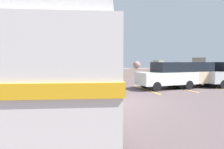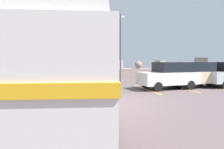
# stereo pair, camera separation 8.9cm
# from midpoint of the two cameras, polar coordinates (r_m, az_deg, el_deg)

# --- Properties ---
(ground) EXTENTS (32.00, 26.00, 0.02)m
(ground) POSITION_cam_midpoint_polar(r_m,az_deg,el_deg) (9.21, 1.56, -8.31)
(ground) COLOR #5E4E50
(breakwater) EXTENTS (31.36, 2.50, 2.48)m
(breakwater) POSITION_cam_midpoint_polar(r_m,az_deg,el_deg) (20.57, -8.44, 0.71)
(breakwater) COLOR gray
(breakwater) RESTS_ON ground
(parking_lines) EXTENTS (10.52, 4.40, 0.01)m
(parking_lines) POSITION_cam_midpoint_polar(r_m,az_deg,el_deg) (16.23, 26.69, -3.25)
(parking_lines) COLOR gold
(parking_lines) RESTS_ON ground
(vintage_coach) EXTENTS (3.79, 8.86, 3.70)m
(vintage_coach) POSITION_cam_midpoint_polar(r_m,az_deg,el_deg) (6.70, -12.53, 4.48)
(vintage_coach) COLOR black
(vintage_coach) RESTS_ON ground
(parked_car_nearest) EXTENTS (4.23, 2.04, 1.86)m
(parked_car_nearest) POSITION_cam_midpoint_polar(r_m,az_deg,el_deg) (13.93, 15.94, -0.20)
(parked_car_nearest) COLOR black
(parked_car_nearest) RESTS_ON ground
(parked_car_middle) EXTENTS (4.14, 1.80, 1.86)m
(parked_car_middle) POSITION_cam_midpoint_polar(r_m,az_deg,el_deg) (15.42, 22.54, 0.06)
(parked_car_middle) COLOR black
(parked_car_middle) RESTS_ON ground
(lamp_post) EXTENTS (0.55, 0.83, 5.93)m
(lamp_post) POSITION_cam_midpoint_polar(r_m,az_deg,el_deg) (16.72, 2.02, 8.88)
(lamp_post) COLOR #5B5B60
(lamp_post) RESTS_ON ground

